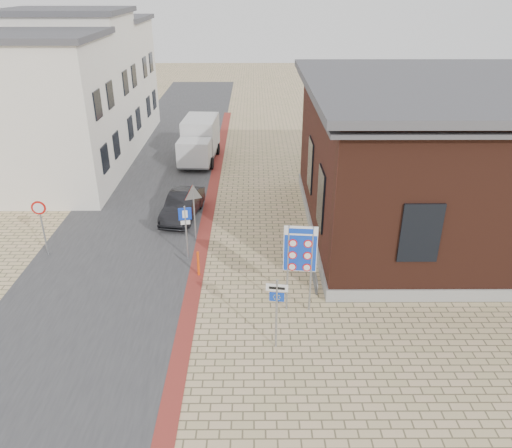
# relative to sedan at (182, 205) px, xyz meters

# --- Properties ---
(ground) EXTENTS (120.00, 120.00, 0.00)m
(ground) POSITION_rel_sedan_xyz_m (3.20, -8.24, -0.63)
(ground) COLOR tan
(ground) RESTS_ON ground
(road_strip) EXTENTS (7.00, 60.00, 0.02)m
(road_strip) POSITION_rel_sedan_xyz_m (-2.30, 6.76, -0.62)
(road_strip) COLOR #38383A
(road_strip) RESTS_ON ground
(curb_strip) EXTENTS (0.60, 40.00, 0.02)m
(curb_strip) POSITION_rel_sedan_xyz_m (1.20, 1.76, -0.62)
(curb_strip) COLOR maroon
(curb_strip) RESTS_ON ground
(brick_building) EXTENTS (13.00, 13.00, 6.80)m
(brick_building) POSITION_rel_sedan_xyz_m (12.19, -1.25, 2.85)
(brick_building) COLOR gray
(brick_building) RESTS_ON ground
(townhouse_near) EXTENTS (7.40, 6.40, 8.30)m
(townhouse_near) POSITION_rel_sedan_xyz_m (-7.79, 3.76, 3.53)
(townhouse_near) COLOR white
(townhouse_near) RESTS_ON ground
(townhouse_mid) EXTENTS (7.40, 6.40, 9.10)m
(townhouse_mid) POSITION_rel_sedan_xyz_m (-7.79, 9.76, 3.93)
(townhouse_mid) COLOR white
(townhouse_mid) RESTS_ON ground
(townhouse_far) EXTENTS (7.40, 6.40, 8.30)m
(townhouse_far) POSITION_rel_sedan_xyz_m (-7.79, 15.76, 3.53)
(townhouse_far) COLOR white
(townhouse_far) RESTS_ON ground
(bike_rack) EXTENTS (0.08, 1.80, 0.60)m
(bike_rack) POSITION_rel_sedan_xyz_m (5.85, -6.04, -0.37)
(bike_rack) COLOR slate
(bike_rack) RESTS_ON ground
(sedan) EXTENTS (1.90, 4.01, 1.27)m
(sedan) POSITION_rel_sedan_xyz_m (0.00, 0.00, 0.00)
(sedan) COLOR black
(sedan) RESTS_ON ground
(box_truck) EXTENTS (2.41, 5.16, 2.63)m
(box_truck) POSITION_rel_sedan_xyz_m (0.01, 8.73, 0.73)
(box_truck) COLOR slate
(box_truck) RESTS_ON ground
(border_sign) EXTENTS (1.13, 0.16, 3.31)m
(border_sign) POSITION_rel_sedan_xyz_m (5.06, -7.74, 1.76)
(border_sign) COLOR gray
(border_sign) RESTS_ON ground
(essen_sign) EXTENTS (0.67, 0.14, 2.50)m
(essen_sign) POSITION_rel_sedan_xyz_m (4.20, -9.74, 1.02)
(essen_sign) COLOR gray
(essen_sign) RESTS_ON ground
(parking_sign) EXTENTS (0.53, 0.15, 2.41)m
(parking_sign) POSITION_rel_sedan_xyz_m (0.72, -4.09, 1.00)
(parking_sign) COLOR gray
(parking_sign) RESTS_ON ground
(yield_sign) EXTENTS (0.86, 0.40, 2.56)m
(yield_sign) POSITION_rel_sedan_xyz_m (0.86, -2.24, 1.33)
(yield_sign) COLOR gray
(yield_sign) RESTS_ON ground
(speed_sign) EXTENTS (0.59, 0.09, 2.50)m
(speed_sign) POSITION_rel_sedan_xyz_m (-5.30, -3.74, 1.05)
(speed_sign) COLOR gray
(speed_sign) RESTS_ON ground
(bollard) EXTENTS (0.10, 0.10, 1.07)m
(bollard) POSITION_rel_sedan_xyz_m (1.31, -5.44, -0.10)
(bollard) COLOR #F04C0C
(bollard) RESTS_ON ground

